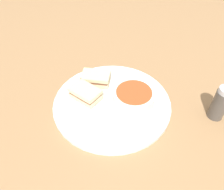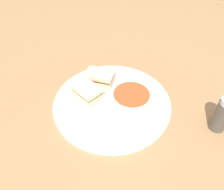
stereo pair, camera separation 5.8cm
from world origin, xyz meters
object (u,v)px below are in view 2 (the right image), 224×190
Objects in this scene: soup_bowl at (131,104)px; sandwich_half_far at (87,91)px; sandwich_half_near at (99,77)px; spoon at (115,123)px; salt_shaker at (222,115)px.

sandwich_half_far is at bearing -145.62° from soup_bowl.
spoon is at bearing -7.90° from sandwich_half_near.
sandwich_half_near is (-0.17, 0.02, 0.01)m from spoon.
spoon is (0.01, -0.05, -0.03)m from soup_bowl.
soup_bowl reaches higher than sandwich_half_far.
salt_shaker is (0.11, 0.19, -0.01)m from soup_bowl.
sandwich_half_far is (-0.13, -0.03, 0.01)m from spoon.
sandwich_half_near is 1.01× the size of salt_shaker.
sandwich_half_near is at bearing -170.82° from soup_bowl.
sandwich_half_near is 1.02× the size of sandwich_half_far.
sandwich_half_near is 0.07m from sandwich_half_far.
spoon is 0.26m from salt_shaker.
sandwich_half_near is at bearing 117.98° from spoon.
sandwich_half_near is 0.34m from salt_shaker.
salt_shaker is at bearing 58.57° from soup_bowl.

